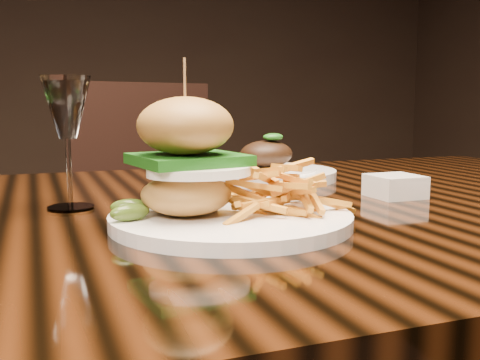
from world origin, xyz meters
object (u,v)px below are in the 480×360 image
object	(u,v)px
burger_plate	(224,184)
dining_table	(232,257)
far_dish	(266,170)
wine_glass	(67,112)
chair_far	(161,221)

from	to	relation	value
burger_plate	dining_table	bearing A→B (deg)	68.69
dining_table	burger_plate	distance (m)	0.19
far_dish	wine_glass	bearing A→B (deg)	-153.79
dining_table	far_dish	size ratio (longest dim) A/B	6.23
burger_plate	wine_glass	distance (m)	0.24
dining_table	wine_glass	bearing A→B (deg)	169.61
far_dish	burger_plate	bearing A→B (deg)	-120.16
dining_table	wine_glass	world-z (taller)	wine_glass
dining_table	wine_glass	size ratio (longest dim) A/B	9.11
chair_far	far_dish	bearing A→B (deg)	-100.97
chair_far	dining_table	bearing A→B (deg)	-111.36
burger_plate	far_dish	xyz separation A→B (m)	(0.20, 0.34, -0.03)
far_dish	chair_far	bearing A→B (deg)	94.53
wine_glass	dining_table	bearing A→B (deg)	-10.39
burger_plate	far_dish	size ratio (longest dim) A/B	1.09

